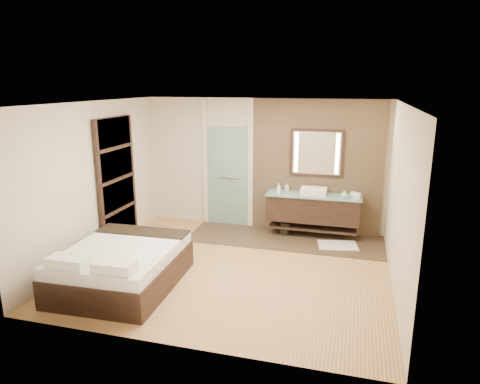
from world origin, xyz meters
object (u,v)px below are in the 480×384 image
(mirror_unit, at_px, (317,153))
(waste_bin, at_px, (285,228))
(vanity, at_px, (313,208))
(bed, at_px, (122,266))

(mirror_unit, distance_m, waste_bin, 1.64)
(vanity, bearing_deg, bed, -130.93)
(vanity, height_order, mirror_unit, mirror_unit)
(vanity, xyz_separation_m, mirror_unit, (0.00, 0.24, 1.07))
(mirror_unit, height_order, bed, mirror_unit)
(mirror_unit, relative_size, bed, 0.53)
(bed, height_order, waste_bin, bed)
(vanity, bearing_deg, waste_bin, -172.70)
(mirror_unit, distance_m, bed, 4.29)
(vanity, xyz_separation_m, waste_bin, (-0.53, -0.07, -0.45))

